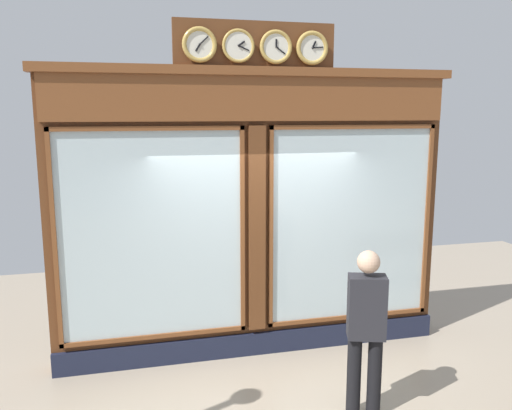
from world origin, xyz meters
name	(u,v)px	position (x,y,z in m)	size (l,w,h in m)	color
shop_facade	(254,213)	(0.00, -0.13, 1.77)	(4.90, 0.42, 3.99)	#5B3319
pedestrian	(366,326)	(-0.72, 1.56, 0.93)	(0.41, 0.32, 1.69)	black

